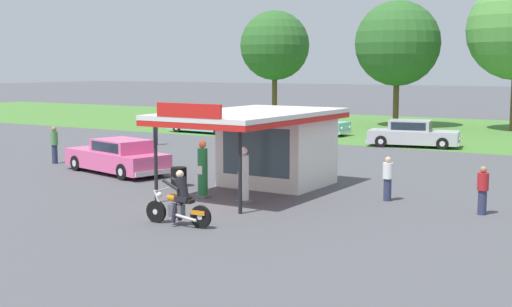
{
  "coord_description": "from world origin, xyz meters",
  "views": [
    {
      "loc": [
        13.47,
        -18.06,
        4.43
      ],
      "look_at": [
        0.74,
        2.46,
        1.4
      ],
      "focal_mm": 48.19,
      "sensor_mm": 36.0,
      "label": 1
    }
  ],
  "objects_px": {
    "parked_car_back_row_left": "(312,125)",
    "motorcycle_with_rider": "(179,203)",
    "bystander_strolling_foreground": "(388,178)",
    "bystander_chatting_near_pumps": "(155,130)",
    "gas_pump_offside": "(244,177)",
    "bystander_admiring_sedan": "(54,144)",
    "featured_classic_sedan": "(118,157)",
    "parked_car_back_row_centre": "(207,123)",
    "parked_car_back_row_centre_right": "(413,134)",
    "gas_pump_nearside": "(203,172)",
    "bystander_leaning_by_kiosk": "(483,189)",
    "spare_tire_stack": "(179,177)"
  },
  "relations": [
    {
      "from": "parked_car_back_row_centre_right",
      "to": "parked_car_back_row_left",
      "type": "bearing_deg",
      "value": 158.1
    },
    {
      "from": "parked_car_back_row_centre",
      "to": "bystander_leaning_by_kiosk",
      "type": "relative_size",
      "value": 3.74
    },
    {
      "from": "parked_car_back_row_centre_right",
      "to": "spare_tire_stack",
      "type": "relative_size",
      "value": 7.41
    },
    {
      "from": "parked_car_back_row_left",
      "to": "bystander_strolling_foreground",
      "type": "height_order",
      "value": "bystander_strolling_foreground"
    },
    {
      "from": "parked_car_back_row_left",
      "to": "bystander_chatting_near_pumps",
      "type": "relative_size",
      "value": 3.13
    },
    {
      "from": "featured_classic_sedan",
      "to": "bystander_strolling_foreground",
      "type": "xyz_separation_m",
      "value": [
        11.89,
        0.24,
        0.09
      ]
    },
    {
      "from": "motorcycle_with_rider",
      "to": "bystander_admiring_sedan",
      "type": "xyz_separation_m",
      "value": [
        -12.74,
        6.92,
        0.26
      ]
    },
    {
      "from": "parked_car_back_row_left",
      "to": "parked_car_back_row_centre_right",
      "type": "xyz_separation_m",
      "value": [
        8.04,
        -3.23,
        0.04
      ]
    },
    {
      "from": "motorcycle_with_rider",
      "to": "parked_car_back_row_left",
      "type": "xyz_separation_m",
      "value": [
        -8.93,
        25.52,
        -0.01
      ]
    },
    {
      "from": "gas_pump_offside",
      "to": "parked_car_back_row_left",
      "type": "bearing_deg",
      "value": 111.78
    },
    {
      "from": "gas_pump_offside",
      "to": "spare_tire_stack",
      "type": "xyz_separation_m",
      "value": [
        -3.79,
        1.37,
        -0.49
      ]
    },
    {
      "from": "gas_pump_offside",
      "to": "featured_classic_sedan",
      "type": "xyz_separation_m",
      "value": [
        -8.0,
        2.59,
        -0.16
      ]
    },
    {
      "from": "bystander_strolling_foreground",
      "to": "featured_classic_sedan",
      "type": "bearing_deg",
      "value": -178.82
    },
    {
      "from": "bystander_strolling_foreground",
      "to": "bystander_chatting_near_pumps",
      "type": "bearing_deg",
      "value": 153.2
    },
    {
      "from": "parked_car_back_row_left",
      "to": "bystander_chatting_near_pumps",
      "type": "bearing_deg",
      "value": -115.45
    },
    {
      "from": "gas_pump_nearside",
      "to": "bystander_leaning_by_kiosk",
      "type": "bearing_deg",
      "value": 14.52
    },
    {
      "from": "gas_pump_nearside",
      "to": "motorcycle_with_rider",
      "type": "relative_size",
      "value": 0.91
    },
    {
      "from": "gas_pump_nearside",
      "to": "bystander_strolling_foreground",
      "type": "xyz_separation_m",
      "value": [
        5.56,
        2.83,
        -0.13
      ]
    },
    {
      "from": "parked_car_back_row_centre",
      "to": "bystander_strolling_foreground",
      "type": "relative_size",
      "value": 3.74
    },
    {
      "from": "gas_pump_offside",
      "to": "bystander_admiring_sedan",
      "type": "bearing_deg",
      "value": 165.58
    },
    {
      "from": "spare_tire_stack",
      "to": "gas_pump_offside",
      "type": "bearing_deg",
      "value": -19.93
    },
    {
      "from": "gas_pump_nearside",
      "to": "parked_car_back_row_left",
      "type": "xyz_separation_m",
      "value": [
        -7.05,
        21.82,
        -0.26
      ]
    },
    {
      "from": "bystander_leaning_by_kiosk",
      "to": "spare_tire_stack",
      "type": "xyz_separation_m",
      "value": [
        -10.91,
        -0.9,
        -0.41
      ]
    },
    {
      "from": "parked_car_back_row_left",
      "to": "bystander_leaning_by_kiosk",
      "type": "distance_m",
      "value": 25.16
    },
    {
      "from": "bystander_strolling_foreground",
      "to": "bystander_leaning_by_kiosk",
      "type": "bearing_deg",
      "value": -9.71
    },
    {
      "from": "gas_pump_nearside",
      "to": "bystander_admiring_sedan",
      "type": "distance_m",
      "value": 11.32
    },
    {
      "from": "parked_car_back_row_centre",
      "to": "bystander_leaning_by_kiosk",
      "type": "xyz_separation_m",
      "value": [
        22.52,
        -16.9,
        0.11
      ]
    },
    {
      "from": "gas_pump_nearside",
      "to": "parked_car_back_row_centre",
      "type": "distance_m",
      "value": 23.58
    },
    {
      "from": "motorcycle_with_rider",
      "to": "featured_classic_sedan",
      "type": "relative_size",
      "value": 0.38
    },
    {
      "from": "gas_pump_offside",
      "to": "parked_car_back_row_centre_right",
      "type": "distance_m",
      "value": 18.6
    },
    {
      "from": "featured_classic_sedan",
      "to": "parked_car_back_row_centre_right",
      "type": "distance_m",
      "value": 17.6
    },
    {
      "from": "parked_car_back_row_centre",
      "to": "parked_car_back_row_centre_right",
      "type": "distance_m",
      "value": 14.73
    },
    {
      "from": "parked_car_back_row_centre",
      "to": "bystander_admiring_sedan",
      "type": "bearing_deg",
      "value": -79.79
    },
    {
      "from": "bystander_admiring_sedan",
      "to": "parked_car_back_row_left",
      "type": "bearing_deg",
      "value": 78.45
    },
    {
      "from": "gas_pump_offside",
      "to": "motorcycle_with_rider",
      "type": "height_order",
      "value": "gas_pump_offside"
    },
    {
      "from": "parked_car_back_row_centre_right",
      "to": "spare_tire_stack",
      "type": "distance_m",
      "value": 17.5
    },
    {
      "from": "parked_car_back_row_left",
      "to": "bystander_admiring_sedan",
      "type": "bearing_deg",
      "value": -101.55
    },
    {
      "from": "gas_pump_nearside",
      "to": "parked_car_back_row_centre_right",
      "type": "xyz_separation_m",
      "value": [
        0.99,
        18.59,
        -0.21
      ]
    },
    {
      "from": "parked_car_back_row_left",
      "to": "featured_classic_sedan",
      "type": "bearing_deg",
      "value": -87.86
    },
    {
      "from": "gas_pump_offside",
      "to": "parked_car_back_row_left",
      "type": "distance_m",
      "value": 23.5
    },
    {
      "from": "bystander_chatting_near_pumps",
      "to": "gas_pump_offside",
      "type": "bearing_deg",
      "value": -40.66
    },
    {
      "from": "featured_classic_sedan",
      "to": "parked_car_back_row_centre_right",
      "type": "height_order",
      "value": "parked_car_back_row_centre_right"
    },
    {
      "from": "featured_classic_sedan",
      "to": "parked_car_back_row_centre",
      "type": "xyz_separation_m",
      "value": [
        -7.39,
        16.59,
        -0.02
      ]
    },
    {
      "from": "parked_car_back_row_left",
      "to": "parked_car_back_row_centre_right",
      "type": "distance_m",
      "value": 8.67
    },
    {
      "from": "parked_car_back_row_left",
      "to": "motorcycle_with_rider",
      "type": "bearing_deg",
      "value": -70.7
    },
    {
      "from": "gas_pump_offside",
      "to": "bystander_strolling_foreground",
      "type": "distance_m",
      "value": 4.81
    },
    {
      "from": "gas_pump_offside",
      "to": "parked_car_back_row_centre",
      "type": "xyz_separation_m",
      "value": [
        -15.39,
        19.17,
        -0.19
      ]
    },
    {
      "from": "bystander_chatting_near_pumps",
      "to": "bystander_leaning_by_kiosk",
      "type": "bearing_deg",
      "value": -24.37
    },
    {
      "from": "parked_car_back_row_left",
      "to": "bystander_leaning_by_kiosk",
      "type": "xyz_separation_m",
      "value": [
        15.84,
        -19.54,
        0.13
      ]
    },
    {
      "from": "motorcycle_with_rider",
      "to": "bystander_admiring_sedan",
      "type": "bearing_deg",
      "value": 151.49
    }
  ]
}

